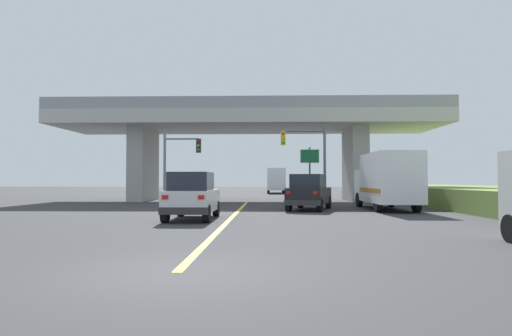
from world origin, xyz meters
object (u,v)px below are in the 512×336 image
object	(u,v)px
suv_lead	(192,196)
highway_sign	(310,162)
suv_crossing	(309,192)
semi_truck_distant	(276,180)
traffic_signal_nearside	(310,152)
box_truck	(387,181)
traffic_signal_farside	(177,157)

from	to	relation	value
suv_lead	highway_sign	distance (m)	17.13
suv_crossing	semi_truck_distant	xyz separation A→B (m)	(-1.33, 32.59, 0.67)
traffic_signal_nearside	suv_lead	bearing A→B (deg)	-117.91
suv_lead	traffic_signal_nearside	bearing A→B (deg)	62.09
box_truck	suv_crossing	bearing A→B (deg)	-177.12
suv_crossing	box_truck	distance (m)	4.49
suv_lead	highway_sign	xyz separation A→B (m)	(6.49, 15.72, 2.10)
box_truck	semi_truck_distant	distance (m)	32.87
box_truck	traffic_signal_farside	bearing A→B (deg)	159.59
suv_crossing	traffic_signal_farside	size ratio (longest dim) A/B	0.89
traffic_signal_farside	semi_truck_distant	distance (m)	28.51
traffic_signal_nearside	suv_crossing	bearing A→B (deg)	-95.78
suv_crossing	box_truck	size ratio (longest dim) A/B	0.67
suv_lead	semi_truck_distant	bearing A→B (deg)	83.77
highway_sign	semi_truck_distant	distance (m)	23.25
semi_truck_distant	box_truck	bearing A→B (deg)	-79.91
semi_truck_distant	suv_crossing	bearing A→B (deg)	-87.67
suv_lead	semi_truck_distant	size ratio (longest dim) A/B	0.62
box_truck	traffic_signal_farside	size ratio (longest dim) A/B	1.34
suv_lead	box_truck	bearing A→B (deg)	32.82
traffic_signal_farside	highway_sign	distance (m)	10.51
highway_sign	semi_truck_distant	world-z (taller)	highway_sign
suv_crossing	highway_sign	size ratio (longest dim) A/B	1.10
suv_crossing	highway_sign	distance (m)	9.77
traffic_signal_nearside	box_truck	bearing A→B (deg)	-52.42
box_truck	highway_sign	size ratio (longest dim) A/B	1.64
traffic_signal_nearside	traffic_signal_farside	world-z (taller)	traffic_signal_nearside
suv_crossing	highway_sign	xyz separation A→B (m)	(0.93, 9.49, 2.10)
traffic_signal_farside	semi_truck_distant	xyz separation A→B (m)	(7.28, 27.51, -1.61)
box_truck	semi_truck_distant	world-z (taller)	semi_truck_distant
suv_lead	suv_crossing	world-z (taller)	same
suv_crossing	traffic_signal_nearside	distance (m)	5.92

